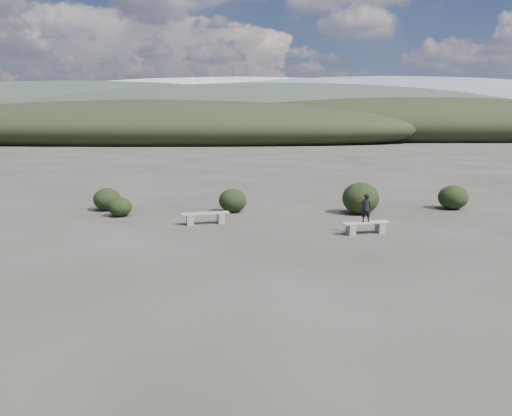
{
  "coord_description": "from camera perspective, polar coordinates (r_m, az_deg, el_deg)",
  "views": [
    {
      "loc": [
        -0.17,
        -13.18,
        3.93
      ],
      "look_at": [
        -0.59,
        3.5,
        1.1
      ],
      "focal_mm": 35.0,
      "sensor_mm": 36.0,
      "label": 1
    }
  ],
  "objects": [
    {
      "name": "shrub_b",
      "position": [
        22.33,
        -2.68,
        0.86
      ],
      "size": [
        1.24,
        1.24,
        1.07
      ],
      "primitive_type": "ellipsoid",
      "color": "black",
      "rests_on": "ground"
    },
    {
      "name": "shrub_d",
      "position": [
        22.34,
        11.87,
        1.1
      ],
      "size": [
        1.6,
        1.6,
        1.4
      ],
      "primitive_type": "ellipsoid",
      "color": "black",
      "rests_on": "ground"
    },
    {
      "name": "ground",
      "position": [
        13.76,
        2.11,
        -6.98
      ],
      "size": [
        1200.0,
        1200.0,
        0.0
      ],
      "primitive_type": "plane",
      "color": "#332E27",
      "rests_on": "ground"
    },
    {
      "name": "bench_left",
      "position": [
        19.78,
        -5.78,
        -1.05
      ],
      "size": [
        1.9,
        0.92,
        0.47
      ],
      "rotation": [
        0.0,
        0.0,
        0.3
      ],
      "color": "slate",
      "rests_on": "ground"
    },
    {
      "name": "bench_right",
      "position": [
        18.37,
        12.43,
        -2.1
      ],
      "size": [
        1.8,
        0.9,
        0.44
      ],
      "rotation": [
        0.0,
        0.0,
        0.31
      ],
      "color": "slate",
      "rests_on": "ground"
    },
    {
      "name": "shrub_a",
      "position": [
        22.1,
        -15.27,
        0.11
      ],
      "size": [
        1.0,
        1.0,
        0.82
      ],
      "primitive_type": "ellipsoid",
      "color": "black",
      "rests_on": "ground"
    },
    {
      "name": "seated_person",
      "position": [
        18.23,
        12.45,
        0.02
      ],
      "size": [
        0.38,
        0.26,
        1.03
      ],
      "primitive_type": "imported",
      "rotation": [
        0.0,
        0.0,
        3.12
      ],
      "color": "black",
      "rests_on": "bench_right"
    },
    {
      "name": "shrub_e",
      "position": [
        24.84,
        21.6,
        1.14
      ],
      "size": [
        1.34,
        1.34,
        1.12
      ],
      "primitive_type": "ellipsoid",
      "color": "black",
      "rests_on": "ground"
    },
    {
      "name": "shrub_f",
      "position": [
        23.78,
        -16.65,
        0.97
      ],
      "size": [
        1.22,
        1.22,
        1.04
      ],
      "primitive_type": "ellipsoid",
      "color": "black",
      "rests_on": "ground"
    },
    {
      "name": "mountain_ridges",
      "position": [
        352.39,
        0.25,
        10.74
      ],
      "size": [
        500.0,
        400.0,
        56.0
      ],
      "color": "black",
      "rests_on": "ground"
    }
  ]
}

